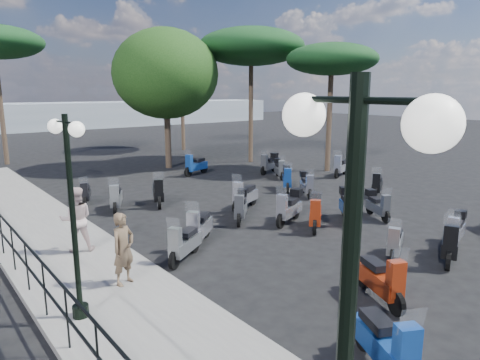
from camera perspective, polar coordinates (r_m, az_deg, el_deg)
ground at (r=13.76m, az=8.30°, el=-6.91°), size 120.00×120.00×0.00m
sidewalk at (r=12.96m, az=-22.84°, el=-8.59°), size 3.00×30.00×0.15m
railing at (r=12.27m, az=-28.74°, el=-6.22°), size 0.04×26.04×1.10m
lamp_post_0 at (r=3.20m, az=13.80°, el=-21.83°), size 0.40×1.28×4.34m
lamp_post_1 at (r=8.33m, az=-21.49°, el=-3.22°), size 0.37×1.13×3.85m
woman at (r=9.90m, az=-15.29°, el=-8.83°), size 0.70×0.58×1.64m
pedestrian_far at (r=12.24m, az=-21.00°, el=-4.92°), size 1.02×0.89×1.76m
scooter_1 at (r=7.45m, az=18.84°, el=-20.20°), size 1.02×1.70×1.47m
scooter_2 at (r=11.37m, az=-7.49°, el=-8.47°), size 1.47×1.01×1.34m
scooter_3 at (r=12.44m, az=-5.48°, el=-6.42°), size 1.48×1.26×1.46m
scooter_4 at (r=16.54m, az=-16.20°, el=-2.36°), size 0.95×1.57×1.37m
scooter_5 at (r=17.91m, az=-19.88°, el=-1.73°), size 0.77×1.42×1.20m
scooter_7 at (r=12.17m, az=19.94°, el=-7.88°), size 1.45×0.85×1.25m
scooter_8 at (r=9.69m, az=18.25°, el=-12.54°), size 0.93×1.66×1.41m
scooter_9 at (r=14.50m, az=6.56°, el=-3.70°), size 1.69×0.88×1.41m
scooter_10 at (r=14.59m, az=0.11°, el=-3.64°), size 1.29×1.31×1.33m
scooter_11 at (r=16.93m, az=-10.84°, el=-1.69°), size 0.96×1.69×1.44m
scooter_13 at (r=12.47m, az=26.21°, el=-7.60°), size 1.71×0.94×1.45m
scooter_14 at (r=14.05m, az=10.04°, el=-4.34°), size 1.44×1.26×1.39m
scooter_15 at (r=18.33m, az=8.87°, el=-0.66°), size 1.05×1.39×1.27m
scooter_16 at (r=16.04m, az=0.60°, el=-2.19°), size 1.74×0.94×1.47m
scooter_17 at (r=22.77m, az=-5.93°, el=1.92°), size 1.78×0.82×1.46m
scooter_19 at (r=13.80m, az=26.83°, el=-6.01°), size 1.53×0.65×1.24m
scooter_20 at (r=15.71m, az=17.89°, el=-3.27°), size 0.86×1.41×1.22m
scooter_21 at (r=15.09m, az=14.27°, el=-3.39°), size 1.26×1.46×1.40m
scooter_22 at (r=19.27m, az=6.28°, el=0.16°), size 1.31×1.40×1.39m
scooter_23 at (r=23.19m, az=3.91°, el=2.16°), size 1.65×0.82×1.37m
scooter_27 at (r=19.04m, az=17.81°, el=-0.65°), size 1.53×0.96×1.35m
scooter_28 at (r=21.95m, az=5.28°, el=1.46°), size 0.98×1.38×1.24m
scooter_29 at (r=22.91m, az=13.31°, el=1.73°), size 1.77×0.88×1.47m
broadleaf_tree at (r=24.91m, az=-9.88°, el=13.75°), size 5.89×5.89×7.82m
pine_0 at (r=32.68m, az=-7.86°, el=15.86°), size 5.45×5.45×7.75m
pine_1 at (r=26.82m, az=1.50°, el=17.31°), size 6.43×6.43×8.11m
pine_3 at (r=24.11m, az=12.14°, el=15.40°), size 4.90×4.90×6.90m
distant_hills at (r=54.75m, az=-28.84°, el=7.32°), size 70.00×8.00×3.00m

